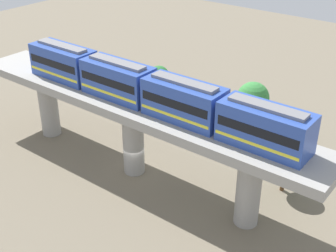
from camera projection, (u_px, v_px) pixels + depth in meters
The scene contains 8 objects.
ground_plane at pixel (135, 171), 42.51m from camera, with size 120.00×120.00×0.00m, color #706654.
viaduct at pixel (132, 117), 39.83m from camera, with size 5.20×35.80×7.18m.
train at pixel (149, 90), 37.30m from camera, with size 2.64×27.45×3.24m.
parked_car_blue at pixel (272, 146), 44.96m from camera, with size 2.37×4.41×1.76m.
parked_car_white at pixel (148, 117), 50.50m from camera, with size 2.28×4.38×1.76m.
tree_near_viaduct at pixel (253, 98), 47.92m from camera, with size 3.42×3.42×5.37m.
tree_mid_lot at pixel (286, 160), 38.44m from camera, with size 2.63×2.63×4.45m.
tree_far_corner at pixel (159, 76), 53.79m from camera, with size 2.45×2.45×4.67m.
Camera 1 is at (-26.10, -24.15, 23.86)m, focal length 49.18 mm.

